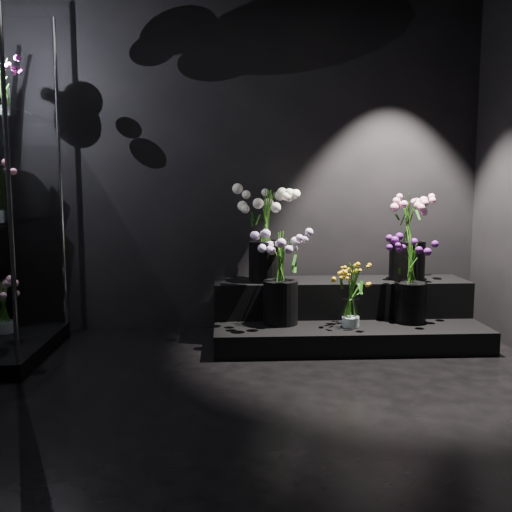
{
  "coord_description": "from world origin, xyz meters",
  "views": [
    {
      "loc": [
        -0.09,
        -2.68,
        1.18
      ],
      "look_at": [
        0.13,
        1.2,
        0.7
      ],
      "focal_mm": 40.0,
      "sensor_mm": 36.0,
      "label": 1
    }
  ],
  "objects": [
    {
      "name": "floor",
      "position": [
        0.0,
        0.0,
        0.0
      ],
      "size": [
        4.0,
        4.0,
        0.0
      ],
      "primitive_type": "plane",
      "color": "black",
      "rests_on": "ground"
    },
    {
      "name": "wall_back",
      "position": [
        0.0,
        2.0,
        1.4
      ],
      "size": [
        4.0,
        0.0,
        4.0
      ],
      "primitive_type": "plane",
      "rotation": [
        1.57,
        0.0,
        0.0
      ],
      "color": "black",
      "rests_on": "floor"
    },
    {
      "name": "display_riser",
      "position": [
        0.83,
        1.6,
        0.18
      ],
      "size": [
        1.99,
        0.88,
        0.44
      ],
      "color": "black",
      "rests_on": "floor"
    },
    {
      "name": "bouquet_orange_bells",
      "position": [
        0.82,
        1.3,
        0.4
      ],
      "size": [
        0.29,
        0.29,
        0.46
      ],
      "rotation": [
        0.0,
        0.0,
        0.24
      ],
      "color": "white",
      "rests_on": "display_riser"
    },
    {
      "name": "bouquet_lilac",
      "position": [
        0.32,
        1.43,
        0.56
      ],
      "size": [
        0.45,
        0.45,
        0.68
      ],
      "rotation": [
        0.0,
        0.0,
        -0.19
      ],
      "color": "black",
      "rests_on": "display_riser"
    },
    {
      "name": "bouquet_purple",
      "position": [
        1.29,
        1.42,
        0.52
      ],
      "size": [
        0.41,
        0.41,
        0.64
      ],
      "rotation": [
        0.0,
        0.0,
        -0.42
      ],
      "color": "black",
      "rests_on": "display_riser"
    },
    {
      "name": "bouquet_cream_roses",
      "position": [
        0.23,
        1.69,
        0.86
      ],
      "size": [
        0.43,
        0.43,
        0.72
      ],
      "rotation": [
        0.0,
        0.0,
        -0.04
      ],
      "color": "black",
      "rests_on": "display_riser"
    },
    {
      "name": "bouquet_pink_roses",
      "position": [
        1.35,
        1.71,
        0.8
      ],
      "size": [
        0.43,
        0.43,
        0.68
      ],
      "rotation": [
        0.0,
        0.0,
        0.34
      ],
      "color": "black",
      "rests_on": "display_riser"
    },
    {
      "name": "bouquet_case_magenta",
      "position": [
        -1.59,
        1.37,
        1.86
      ],
      "size": [
        0.24,
        0.24,
        0.4
      ],
      "rotation": [
        0.0,
        0.0,
        -0.09
      ],
      "color": "white",
      "rests_on": "display_case"
    },
    {
      "name": "bouquet_case_base_pink",
      "position": [
        -1.7,
        1.49,
        0.33
      ],
      "size": [
        0.39,
        0.39,
        0.41
      ],
      "rotation": [
        0.0,
        0.0,
        -0.25
      ],
      "color": "white",
      "rests_on": "display_case"
    }
  ]
}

